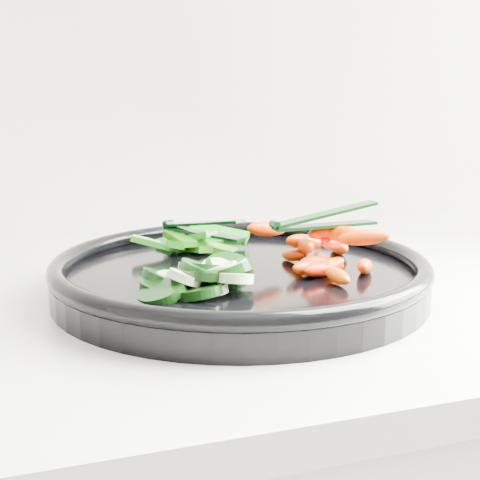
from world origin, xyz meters
name	(u,v)px	position (x,y,z in m)	size (l,w,h in m)	color
veggie_tray	(240,274)	(0.44, 1.66, 0.95)	(0.47, 0.47, 0.04)	black
cucumber_pile	(197,277)	(0.38, 1.62, 0.96)	(0.13, 0.11, 0.04)	black
carrot_pile	(322,250)	(0.52, 1.64, 0.97)	(0.13, 0.15, 0.05)	#F64700
pepper_pile	(194,242)	(0.42, 1.76, 0.96)	(0.14, 0.08, 0.04)	#0B6B0A
tong_carrot	(322,220)	(0.52, 1.64, 1.00)	(0.11, 0.02, 0.02)	black
tong_pepper	(201,228)	(0.43, 1.76, 0.98)	(0.07, 0.10, 0.02)	black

